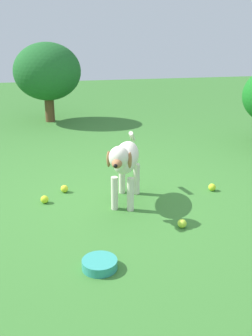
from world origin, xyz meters
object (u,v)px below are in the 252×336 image
object	(u,v)px
tennis_ball_3	(64,189)
tennis_ball_2	(45,199)
dog	(125,160)
tennis_ball_0	(212,187)
tennis_ball_1	(182,223)
water_bowl	(100,264)

from	to	relation	value
tennis_ball_3	tennis_ball_2	bearing A→B (deg)	-131.17
tennis_ball_2	tennis_ball_3	world-z (taller)	same
dog	tennis_ball_0	xyz separation A→B (m)	(0.81, 0.12, -0.35)
tennis_ball_1	tennis_ball_2	distance (m)	1.17
water_bowl	tennis_ball_0	bearing A→B (deg)	41.94
tennis_ball_0	tennis_ball_2	distance (m)	1.47
dog	tennis_ball_0	size ratio (longest dim) A/B	12.27
dog	tennis_ball_2	size ratio (longest dim) A/B	12.27
dog	water_bowl	world-z (taller)	dog
tennis_ball_0	water_bowl	distance (m)	1.52
water_bowl	tennis_ball_3	bearing A→B (deg)	97.67
dog	tennis_ball_0	world-z (taller)	dog
tennis_ball_1	tennis_ball_3	size ratio (longest dim) A/B	1.00
water_bowl	dog	bearing A→B (deg)	70.29
tennis_ball_0	tennis_ball_1	world-z (taller)	same
dog	tennis_ball_2	bearing A→B (deg)	-80.89
dog	tennis_ball_2	distance (m)	0.75
tennis_ball_1	tennis_ball_3	xyz separation A→B (m)	(-0.82, 0.81, 0.00)
dog	tennis_ball_1	world-z (taller)	dog
dog	tennis_ball_3	distance (m)	0.68
tennis_ball_1	tennis_ball_2	size ratio (longest dim) A/B	1.00
tennis_ball_1	tennis_ball_2	xyz separation A→B (m)	(-1.00, 0.61, 0.00)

